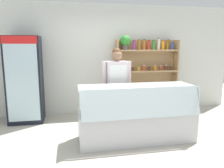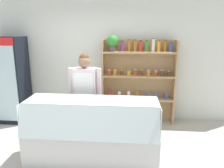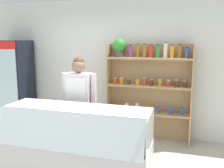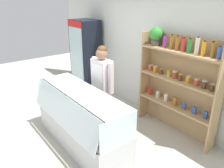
# 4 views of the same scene
# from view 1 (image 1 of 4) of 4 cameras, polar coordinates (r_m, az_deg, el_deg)

# --- Properties ---
(ground_plane) EXTENTS (12.00, 12.00, 0.00)m
(ground_plane) POSITION_cam_1_polar(r_m,az_deg,el_deg) (4.01, 3.21, -15.09)
(ground_plane) COLOR #B7B2A3
(back_wall) EXTENTS (6.80, 0.10, 2.70)m
(back_wall) POSITION_cam_1_polar(r_m,az_deg,el_deg) (5.56, -1.69, 6.42)
(back_wall) COLOR silver
(back_wall) RESTS_ON ground
(drinks_fridge) EXTENTS (0.73, 0.59, 1.90)m
(drinks_fridge) POSITION_cam_1_polar(r_m,az_deg,el_deg) (5.18, -21.79, 1.02)
(drinks_fridge) COLOR black
(drinks_fridge) RESTS_ON ground
(shelving_unit) EXTENTS (1.58, 0.29, 1.94)m
(shelving_unit) POSITION_cam_1_polar(r_m,az_deg,el_deg) (5.57, 8.41, 3.77)
(shelving_unit) COLOR tan
(shelving_unit) RESTS_ON ground
(deli_display_case) EXTENTS (2.05, 0.75, 1.01)m
(deli_display_case) POSITION_cam_1_polar(r_m,az_deg,el_deg) (4.02, 6.25, -10.18)
(deli_display_case) COLOR silver
(deli_display_case) RESTS_ON ground
(shop_clerk) EXTENTS (0.59, 0.25, 1.65)m
(shop_clerk) POSITION_cam_1_polar(r_m,az_deg,el_deg) (4.38, 1.24, 0.51)
(shop_clerk) COLOR #383D51
(shop_clerk) RESTS_ON ground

